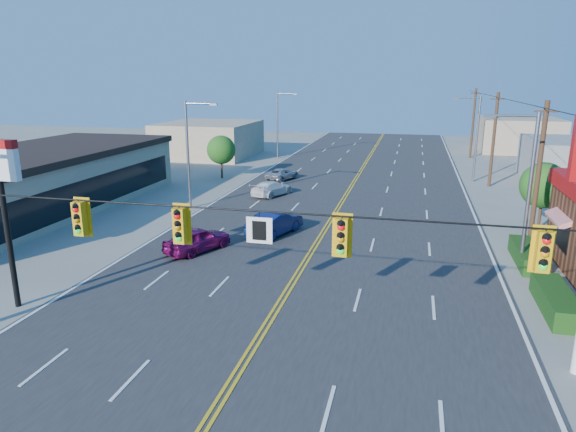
% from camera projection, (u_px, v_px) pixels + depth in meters
% --- Properties ---
extents(ground, '(160.00, 160.00, 0.00)m').
position_uv_depth(ground, '(225.00, 395.00, 15.97)').
color(ground, gray).
rests_on(ground, ground).
extents(road, '(20.00, 120.00, 0.06)m').
position_uv_depth(road, '(329.00, 224.00, 34.73)').
color(road, '#2D2D30').
rests_on(road, ground).
extents(signal_span, '(24.32, 0.34, 9.00)m').
position_uv_depth(signal_span, '(216.00, 246.00, 14.73)').
color(signal_span, '#47301E').
rests_on(signal_span, ground).
extents(strip_mall, '(10.40, 26.40, 4.40)m').
position_uv_depth(strip_mall, '(26.00, 182.00, 37.31)').
color(strip_mall, tan).
rests_on(strip_mall, ground).
extents(pizza_hut_sign, '(1.90, 0.30, 6.85)m').
position_uv_depth(pizza_hut_sign, '(1.00, 189.00, 20.90)').
color(pizza_hut_sign, black).
rests_on(pizza_hut_sign, ground).
extents(streetlight_se, '(2.55, 0.25, 8.00)m').
position_uv_depth(streetlight_se, '(526.00, 183.00, 25.47)').
color(streetlight_se, gray).
rests_on(streetlight_se, ground).
extents(streetlight_ne, '(2.55, 0.25, 8.00)m').
position_uv_depth(streetlight_ne, '(475.00, 134.00, 47.99)').
color(streetlight_ne, gray).
rests_on(streetlight_ne, ground).
extents(streetlight_sw, '(2.55, 0.25, 8.00)m').
position_uv_depth(streetlight_sw, '(190.00, 149.00, 37.91)').
color(streetlight_sw, gray).
rests_on(streetlight_sw, ground).
extents(streetlight_nw, '(2.55, 0.25, 8.00)m').
position_uv_depth(streetlight_nw, '(279.00, 121.00, 62.31)').
color(streetlight_nw, gray).
rests_on(streetlight_nw, ground).
extents(utility_pole_near, '(0.28, 0.28, 8.40)m').
position_uv_depth(utility_pole_near, '(538.00, 176.00, 28.98)').
color(utility_pole_near, '#47301E').
rests_on(utility_pole_near, ground).
extents(utility_pole_mid, '(0.28, 0.28, 8.40)m').
position_uv_depth(utility_pole_mid, '(494.00, 140.00, 45.87)').
color(utility_pole_mid, '#47301E').
rests_on(utility_pole_mid, ground).
extents(utility_pole_far, '(0.28, 0.28, 8.40)m').
position_uv_depth(utility_pole_far, '(473.00, 124.00, 62.76)').
color(utility_pole_far, '#47301E').
rests_on(utility_pole_far, ground).
extents(tree_kfc_rear, '(2.94, 2.94, 4.41)m').
position_uv_depth(tree_kfc_rear, '(544.00, 185.00, 32.77)').
color(tree_kfc_rear, '#47301E').
rests_on(tree_kfc_rear, ground).
extents(tree_west, '(2.80, 2.80, 4.20)m').
position_uv_depth(tree_west, '(221.00, 150.00, 50.12)').
color(tree_west, '#47301E').
rests_on(tree_west, ground).
extents(bld_west_far, '(11.00, 12.00, 4.20)m').
position_uv_depth(bld_west_far, '(209.00, 139.00, 65.04)').
color(bld_west_far, tan).
rests_on(bld_west_far, ground).
extents(bld_east_far, '(10.00, 10.00, 4.40)m').
position_uv_depth(bld_east_far, '(519.00, 135.00, 69.23)').
color(bld_east_far, tan).
rests_on(bld_east_far, ground).
extents(car_magenta, '(3.22, 4.42, 1.40)m').
position_uv_depth(car_magenta, '(197.00, 240.00, 29.00)').
color(car_magenta, '#7C0D50').
rests_on(car_magenta, ground).
extents(car_blue, '(2.87, 4.72, 1.47)m').
position_uv_depth(car_blue, '(275.00, 224.00, 32.08)').
color(car_blue, '#0D184C').
rests_on(car_blue, ground).
extents(car_white, '(3.15, 4.58, 1.23)m').
position_uv_depth(car_white, '(272.00, 189.00, 42.84)').
color(car_white, white).
rests_on(car_white, ground).
extents(car_silver, '(2.99, 4.28, 1.09)m').
position_uv_depth(car_silver, '(282.00, 174.00, 49.72)').
color(car_silver, '#B0AFB4').
rests_on(car_silver, ground).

